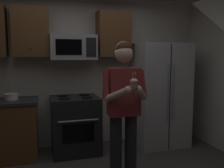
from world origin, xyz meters
TOP-DOWN VIEW (x-y plane):
  - wall_back at (0.00, 1.75)m, footprint 4.40×0.10m
  - oven_range at (-0.15, 1.36)m, footprint 0.76×0.70m
  - microwave at (-0.15, 1.48)m, footprint 0.74×0.41m
  - refrigerator at (1.35, 1.32)m, footprint 0.90×0.75m
  - cabinet_row_upper at (-0.72, 1.53)m, footprint 2.78×0.36m
  - bowl_large_white at (-1.11, 1.41)m, footprint 0.21×0.21m
  - person at (0.30, 0.24)m, footprint 0.60×0.48m
  - cupcake at (0.30, -0.09)m, footprint 0.09×0.09m

SIDE VIEW (x-z plane):
  - oven_range at x=-0.15m, z-range 0.00..0.93m
  - refrigerator at x=1.35m, z-range 0.00..1.80m
  - bowl_large_white at x=-1.11m, z-range 0.92..1.02m
  - person at x=0.30m, z-range 0.11..1.88m
  - cupcake at x=0.30m, z-range 1.21..1.38m
  - wall_back at x=0.00m, z-range 0.00..2.60m
  - microwave at x=-0.15m, z-range 1.52..1.92m
  - cabinet_row_upper at x=-0.72m, z-range 1.57..2.33m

